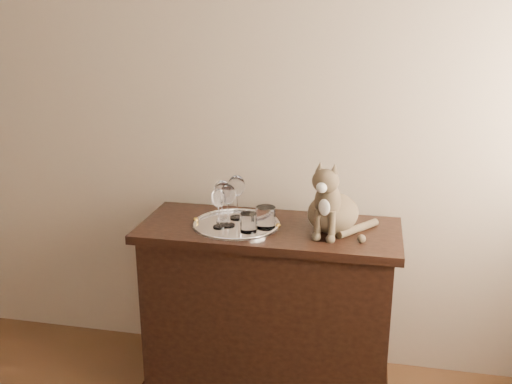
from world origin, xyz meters
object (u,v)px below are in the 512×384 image
at_px(tumbler_a, 249,223).
at_px(wine_glass_c, 219,208).
at_px(wine_glass_b, 237,197).
at_px(sideboard, 268,309).
at_px(wine_glass_a, 222,201).
at_px(tumbler_c, 266,218).
at_px(cat, 334,194).
at_px(wine_glass_d, 228,205).
at_px(tray, 236,226).

bearing_deg(tumbler_a, wine_glass_c, 168.76).
distance_m(wine_glass_b, tumbler_a, 0.20).
height_order(sideboard, tumbler_a, tumbler_a).
height_order(sideboard, wine_glass_a, wine_glass_a).
bearing_deg(tumbler_a, tumbler_c, 42.68).
bearing_deg(cat, tumbler_c, -158.67).
bearing_deg(wine_glass_b, wine_glass_d, -97.79).
height_order(wine_glass_b, cat, cat).
bearing_deg(cat, wine_glass_d, -161.23).
bearing_deg(cat, sideboard, -166.71).
distance_m(tray, wine_glass_d, 0.11).
relative_size(wine_glass_c, cat, 0.53).
relative_size(sideboard, wine_glass_b, 5.69).
height_order(wine_glass_a, wine_glass_b, wine_glass_b).
bearing_deg(wine_glass_c, wine_glass_d, 37.86).
relative_size(sideboard, wine_glass_d, 6.10).
height_order(wine_glass_a, tumbler_c, wine_glass_a).
height_order(sideboard, wine_glass_b, wine_glass_b).
xyz_separation_m(tray, wine_glass_b, (-0.02, 0.09, 0.11)).
xyz_separation_m(wine_glass_a, tumbler_c, (0.21, -0.04, -0.05)).
height_order(wine_glass_a, cat, cat).
relative_size(sideboard, wine_glass_a, 6.02).
bearing_deg(tray, wine_glass_c, -147.51).
height_order(wine_glass_b, tumbler_c, wine_glass_b).
bearing_deg(wine_glass_d, tumbler_c, 1.58).
height_order(wine_glass_b, wine_glass_c, wine_glass_b).
bearing_deg(tray, wine_glass_a, 156.53).
bearing_deg(wine_glass_a, wine_glass_b, 46.91).
xyz_separation_m(wine_glass_d, tumbler_c, (0.17, 0.00, -0.05)).
xyz_separation_m(tray, tumbler_a, (0.07, -0.07, 0.05)).
bearing_deg(tumbler_a, wine_glass_a, 144.48).
relative_size(wine_glass_d, cat, 0.57).
bearing_deg(wine_glass_d, sideboard, 14.50).
distance_m(tumbler_a, tumbler_c, 0.09).
relative_size(wine_glass_b, tumbler_c, 2.12).
distance_m(tray, cat, 0.47).
xyz_separation_m(tumbler_a, tumbler_c, (0.07, 0.06, 0.01)).
distance_m(wine_glass_d, tumbler_c, 0.18).
distance_m(wine_glass_a, cat, 0.52).
bearing_deg(tumbler_a, tray, 135.10).
height_order(sideboard, cat, cat).
distance_m(tumbler_a, cat, 0.40).
relative_size(wine_glass_a, wine_glass_d, 1.01).
relative_size(sideboard, tray, 3.00).
bearing_deg(tumbler_c, wine_glass_c, -171.22).
xyz_separation_m(wine_glass_b, wine_glass_d, (-0.01, -0.11, -0.01)).
distance_m(sideboard, tumbler_a, 0.49).
bearing_deg(wine_glass_a, wine_glass_c, -86.98).
distance_m(sideboard, wine_glass_d, 0.56).
relative_size(tray, wine_glass_d, 2.03).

